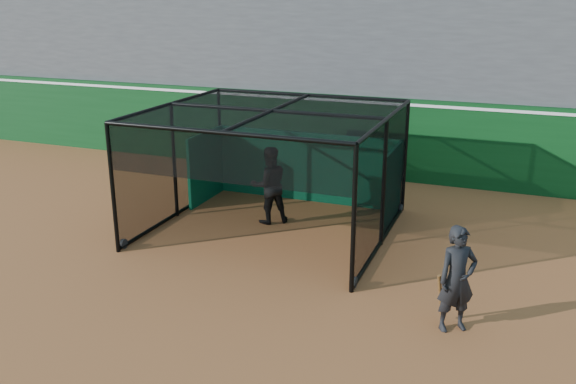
% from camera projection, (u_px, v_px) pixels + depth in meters
% --- Properties ---
extents(ground, '(120.00, 120.00, 0.00)m').
position_uv_depth(ground, '(250.00, 292.00, 11.61)').
color(ground, brown).
rests_on(ground, ground).
extents(outfield_wall, '(50.00, 0.50, 2.50)m').
position_uv_depth(outfield_wall, '(364.00, 135.00, 18.76)').
color(outfield_wall, '#0A3B15').
rests_on(outfield_wall, ground).
extents(grandstand, '(50.00, 7.85, 8.95)m').
position_uv_depth(grandstand, '(395.00, 23.00, 21.14)').
color(grandstand, '#4C4C4F').
rests_on(grandstand, ground).
extents(batting_cage, '(5.40, 5.08, 2.88)m').
position_uv_depth(batting_cage, '(272.00, 172.00, 14.31)').
color(batting_cage, black).
rests_on(batting_cage, ground).
extents(batter, '(1.19, 1.15, 1.92)m').
position_uv_depth(batter, '(269.00, 185.00, 14.91)').
color(batter, black).
rests_on(batter, ground).
extents(on_deck_player, '(0.80, 0.74, 1.84)m').
position_uv_depth(on_deck_player, '(457.00, 279.00, 10.05)').
color(on_deck_player, black).
rests_on(on_deck_player, ground).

